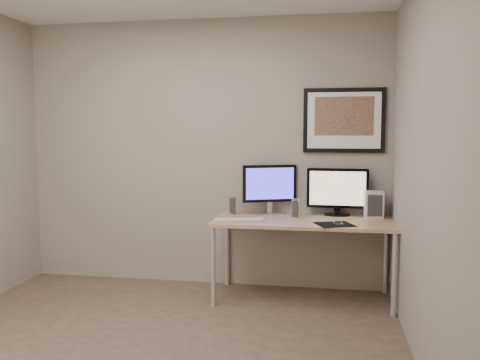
% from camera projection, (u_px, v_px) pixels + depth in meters
% --- Properties ---
extents(floor, '(3.60, 3.60, 0.00)m').
position_uv_depth(floor, '(145.00, 355.00, 3.46)').
color(floor, '#4A402E').
rests_on(floor, ground).
extents(room, '(3.60, 3.60, 3.60)m').
position_uv_depth(room, '(163.00, 115.00, 3.74)').
color(room, white).
rests_on(room, ground).
extents(desk, '(1.60, 0.70, 0.73)m').
position_uv_depth(desk, '(303.00, 227.00, 4.55)').
color(desk, olive).
rests_on(desk, floor).
extents(framed_art, '(0.75, 0.04, 0.60)m').
position_uv_depth(framed_art, '(344.00, 120.00, 4.72)').
color(framed_art, black).
rests_on(framed_art, room).
extents(monitor_large, '(0.49, 0.24, 0.47)m').
position_uv_depth(monitor_large, '(270.00, 187.00, 4.81)').
color(monitor_large, '#B6B6BB').
rests_on(monitor_large, desk).
extents(monitor_tv, '(0.57, 0.14, 0.45)m').
position_uv_depth(monitor_tv, '(337.00, 191.00, 4.74)').
color(monitor_tv, black).
rests_on(monitor_tv, desk).
extents(speaker_left, '(0.09, 0.09, 0.17)m').
position_uv_depth(speaker_left, '(232.00, 206.00, 4.82)').
color(speaker_left, '#B6B6BB').
rests_on(speaker_left, desk).
extents(speaker_right, '(0.08, 0.08, 0.18)m').
position_uv_depth(speaker_right, '(295.00, 208.00, 4.63)').
color(speaker_right, '#B6B6BB').
rests_on(speaker_right, desk).
extents(keyboard, '(0.47, 0.23, 0.02)m').
position_uv_depth(keyboard, '(239.00, 220.00, 4.50)').
color(keyboard, silver).
rests_on(keyboard, desk).
extents(mousepad, '(0.37, 0.36, 0.00)m').
position_uv_depth(mousepad, '(335.00, 224.00, 4.31)').
color(mousepad, black).
rests_on(mousepad, desk).
extents(mouse, '(0.08, 0.11, 0.03)m').
position_uv_depth(mouse, '(338.00, 222.00, 4.30)').
color(mouse, black).
rests_on(mouse, mousepad).
extents(fan_unit, '(0.17, 0.13, 0.25)m').
position_uv_depth(fan_unit, '(374.00, 205.00, 4.62)').
color(fan_unit, silver).
rests_on(fan_unit, desk).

